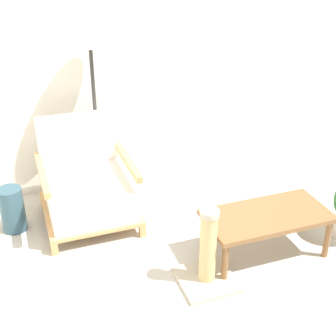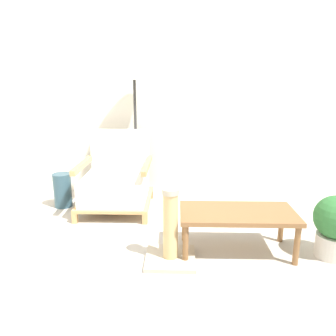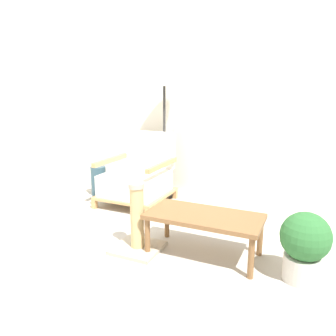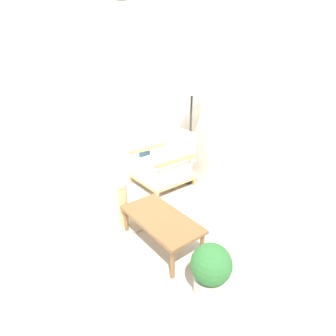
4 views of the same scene
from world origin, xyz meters
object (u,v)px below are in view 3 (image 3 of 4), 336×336
potted_plant (305,244)px  scratching_post (137,228)px  floor_lamp (164,86)px  armchair (138,178)px  coffee_table (204,219)px  vase (99,181)px

potted_plant → scratching_post: scratching_post is taller
floor_lamp → scratching_post: size_ratio=2.74×
armchair → coffee_table: (1.12, -0.90, 0.01)m
floor_lamp → potted_plant: size_ratio=3.18×
vase → potted_plant: 2.65m
floor_lamp → potted_plant: (1.68, -1.31, -1.08)m
scratching_post → potted_plant: bearing=4.2°
armchair → floor_lamp: 1.13m
scratching_post → armchair: bearing=119.6°
armchair → vase: armchair is taller
coffee_table → scratching_post: (-0.52, -0.15, -0.11)m
vase → scratching_post: (1.19, -1.09, 0.01)m
armchair → coffee_table: size_ratio=0.90×
coffee_table → scratching_post: scratching_post is taller
vase → scratching_post: 1.61m
coffee_table → scratching_post: bearing=-164.2°
armchair → vase: bearing=176.5°
vase → potted_plant: bearing=-22.0°
floor_lamp → vase: 1.43m
floor_lamp → vase: size_ratio=4.27×
floor_lamp → potted_plant: 2.39m
floor_lamp → scratching_post: 1.87m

